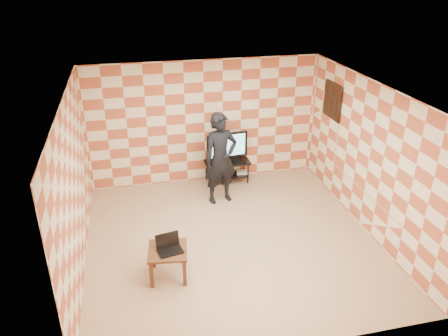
{
  "coord_description": "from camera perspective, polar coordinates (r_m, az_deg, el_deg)",
  "views": [
    {
      "loc": [
        -1.58,
        -6.27,
        4.53
      ],
      "look_at": [
        0.0,
        0.6,
        1.15
      ],
      "focal_mm": 35.0,
      "sensor_mm": 36.0,
      "label": 1
    }
  ],
  "objects": [
    {
      "name": "floor",
      "position": [
        7.89,
        0.99,
        -9.4
      ],
      "size": [
        5.0,
        5.0,
        0.0
      ],
      "primitive_type": "plane",
      "color": "tan",
      "rests_on": "ground"
    },
    {
      "name": "wall_back",
      "position": [
        9.46,
        -2.59,
        5.96
      ],
      "size": [
        5.0,
        0.02,
        2.7
      ],
      "primitive_type": "cube",
      "color": "beige",
      "rests_on": "ground"
    },
    {
      "name": "wall_front",
      "position": [
        5.18,
        7.89,
        -12.57
      ],
      "size": [
        5.0,
        0.02,
        2.7
      ],
      "primitive_type": "cube",
      "color": "beige",
      "rests_on": "ground"
    },
    {
      "name": "wall_left",
      "position": [
        7.09,
        -18.97,
        -2.54
      ],
      "size": [
        0.02,
        5.0,
        2.7
      ],
      "primitive_type": "cube",
      "color": "beige",
      "rests_on": "ground"
    },
    {
      "name": "wall_right",
      "position": [
        8.13,
        18.45,
        1.19
      ],
      "size": [
        0.02,
        5.0,
        2.7
      ],
      "primitive_type": "cube",
      "color": "beige",
      "rests_on": "ground"
    },
    {
      "name": "ceiling",
      "position": [
        6.72,
        1.16,
        9.81
      ],
      "size": [
        5.0,
        5.0,
        0.02
      ],
      "primitive_type": "cube",
      "color": "white",
      "rests_on": "wall_back"
    },
    {
      "name": "wall_art",
      "position": [
        9.17,
        14.0,
        8.53
      ],
      "size": [
        0.04,
        0.72,
        0.72
      ],
      "color": "black",
      "rests_on": "wall_right"
    },
    {
      "name": "tv_stand",
      "position": [
        9.68,
        0.4,
        0.15
      ],
      "size": [
        0.99,
        0.45,
        0.5
      ],
      "color": "black",
      "rests_on": "floor"
    },
    {
      "name": "tv",
      "position": [
        9.47,
        0.41,
        2.89
      ],
      "size": [
        0.92,
        0.2,
        0.67
      ],
      "color": "black",
      "rests_on": "tv_stand"
    },
    {
      "name": "dvd_player",
      "position": [
        9.71,
        -0.67,
        -0.81
      ],
      "size": [
        0.45,
        0.35,
        0.07
      ],
      "primitive_type": "cube",
      "rotation": [
        0.0,
        0.0,
        0.12
      ],
      "color": "#B3B3B5",
      "rests_on": "tv_stand"
    },
    {
      "name": "game_console",
      "position": [
        9.82,
        2.37,
        -0.55
      ],
      "size": [
        0.27,
        0.21,
        0.06
      ],
      "primitive_type": "cube",
      "rotation": [
        0.0,
        0.0,
        -0.15
      ],
      "color": "silver",
      "rests_on": "tv_stand"
    },
    {
      "name": "side_table",
      "position": [
        6.93,
        -7.34,
        -11.12
      ],
      "size": [
        0.67,
        0.67,
        0.5
      ],
      "color": "#381E0F",
      "rests_on": "floor"
    },
    {
      "name": "laptop",
      "position": [
        6.83,
        -7.17,
        -10.21
      ],
      "size": [
        0.42,
        0.36,
        0.25
      ],
      "color": "black",
      "rests_on": "side_table"
    },
    {
      "name": "person",
      "position": [
        8.69,
        -0.44,
        1.23
      ],
      "size": [
        0.77,
        0.58,
        1.89
      ],
      "primitive_type": "imported",
      "rotation": [
        0.0,
        0.0,
        0.21
      ],
      "color": "black",
      "rests_on": "floor"
    }
  ]
}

